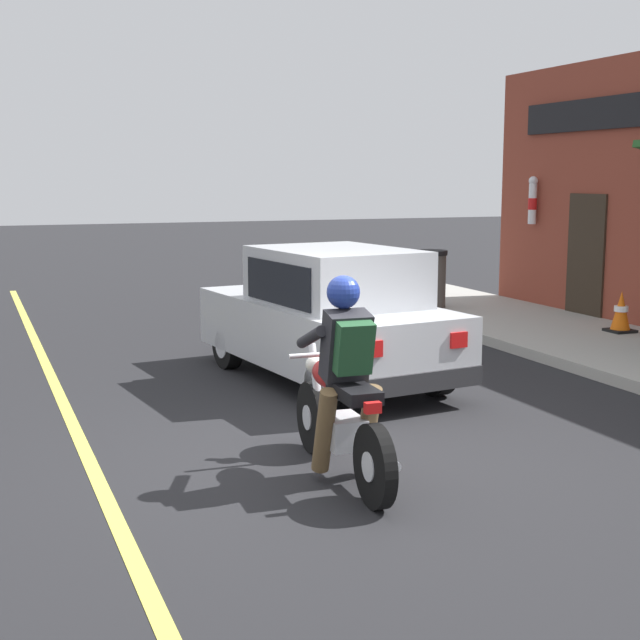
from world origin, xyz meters
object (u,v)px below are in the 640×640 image
(motorcycle_with_rider, at_px, (342,395))
(car_hatchback, at_px, (328,317))
(trash_bin, at_px, (431,278))
(traffic_cone, at_px, (621,312))

(motorcycle_with_rider, relative_size, car_hatchback, 0.51)
(motorcycle_with_rider, distance_m, car_hatchback, 3.37)
(motorcycle_with_rider, height_order, car_hatchback, motorcycle_with_rider)
(trash_bin, bearing_deg, car_hatchback, -131.22)
(car_hatchback, relative_size, trash_bin, 4.03)
(car_hatchback, height_order, trash_bin, car_hatchback)
(car_hatchback, bearing_deg, trash_bin, 48.78)
(motorcycle_with_rider, relative_size, traffic_cone, 3.37)
(traffic_cone, bearing_deg, trash_bin, 111.98)
(car_hatchback, distance_m, trash_bin, 5.47)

